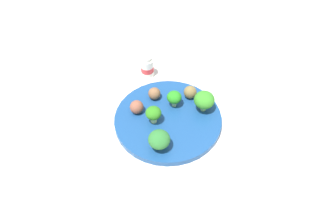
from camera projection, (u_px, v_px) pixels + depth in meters
The scene contains 13 objects.
ground_plane at pixel (168, 121), 0.82m from camera, with size 4.00×4.00×0.00m, color silver.
plate at pixel (168, 119), 0.82m from camera, with size 0.28×0.28×0.02m, color navy.
broccoli_floret_front_left at pixel (159, 140), 0.72m from camera, with size 0.05×0.05×0.05m.
broccoli_floret_mid_right at pixel (174, 98), 0.82m from camera, with size 0.04×0.04×0.05m.
broccoli_floret_center at pixel (154, 114), 0.78m from camera, with size 0.04×0.04×0.05m.
broccoli_floret_back_left at pixel (204, 100), 0.80m from camera, with size 0.05×0.05×0.06m.
meatball_mid_right at pixel (137, 107), 0.81m from camera, with size 0.04×0.04×0.04m, color brown.
meatball_back_left at pixel (190, 92), 0.85m from camera, with size 0.04×0.04×0.04m, color brown.
meatball_mid_left at pixel (154, 94), 0.84m from camera, with size 0.03×0.03×0.03m, color brown.
napkin at pixel (205, 209), 0.66m from camera, with size 0.17×0.12×0.01m, color white.
fork at pixel (195, 207), 0.65m from camera, with size 0.12×0.02×0.01m.
knife at pixel (211, 203), 0.66m from camera, with size 0.15×0.02×0.01m.
yogurt_bottle at pixel (147, 67), 0.92m from camera, with size 0.04×0.04×0.07m.
Camera 1 is at (-0.50, 0.19, 0.63)m, focal length 33.28 mm.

